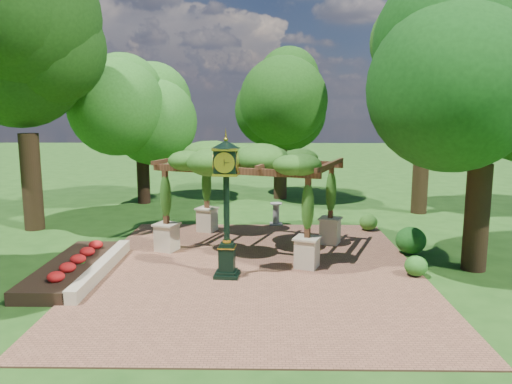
{
  "coord_description": "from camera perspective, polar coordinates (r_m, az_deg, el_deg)",
  "views": [
    {
      "loc": [
        0.27,
        -13.79,
        4.9
      ],
      "look_at": [
        0.0,
        2.5,
        2.2
      ],
      "focal_mm": 35.0,
      "sensor_mm": 36.0,
      "label": 1
    }
  ],
  "objects": [
    {
      "name": "border_wall",
      "position": [
        15.81,
        -17.22,
        -8.32
      ],
      "size": [
        0.35,
        5.0,
        0.4
      ],
      "primitive_type": "cube",
      "color": "#C6B793",
      "rests_on": "ground"
    },
    {
      "name": "shrub_mid",
      "position": [
        17.85,
        17.28,
        -5.29
      ],
      "size": [
        1.1,
        1.1,
        0.92
      ],
      "primitive_type": "ellipsoid",
      "rotation": [
        0.0,
        0.0,
        0.08
      ],
      "color": "#174B15",
      "rests_on": "brick_plaza"
    },
    {
      "name": "ground",
      "position": [
        14.64,
        -0.16,
        -10.15
      ],
      "size": [
        120.0,
        120.0,
        0.0
      ],
      "primitive_type": "plane",
      "color": "#1E4714",
      "rests_on": "ground"
    },
    {
      "name": "shrub_back",
      "position": [
        20.81,
        12.73,
        -3.4
      ],
      "size": [
        0.84,
        0.84,
        0.65
      ],
      "primitive_type": "ellipsoid",
      "rotation": [
        0.0,
        0.0,
        0.17
      ],
      "color": "#30651D",
      "rests_on": "brick_plaza"
    },
    {
      "name": "sundial",
      "position": [
        21.29,
        2.3,
        -2.72
      ],
      "size": [
        0.54,
        0.54,
        0.98
      ],
      "rotation": [
        0.0,
        0.0,
        -0.01
      ],
      "color": "gray",
      "rests_on": "ground"
    },
    {
      "name": "shrub_front",
      "position": [
        15.59,
        17.82,
        -8.05
      ],
      "size": [
        0.85,
        0.85,
        0.6
      ],
      "primitive_type": "ellipsoid",
      "rotation": [
        0.0,
        0.0,
        0.33
      ],
      "color": "#25631C",
      "rests_on": "brick_plaza"
    },
    {
      "name": "pergola",
      "position": [
        17.42,
        -0.64,
        3.25
      ],
      "size": [
        6.78,
        5.5,
        3.69
      ],
      "rotation": [
        0.0,
        0.0,
        -0.37
      ],
      "color": "beige",
      "rests_on": "brick_plaza"
    },
    {
      "name": "tree_east_far",
      "position": [
        24.8,
        18.94,
        14.21
      ],
      "size": [
        4.56,
        4.56,
        10.48
      ],
      "color": "#322313",
      "rests_on": "ground"
    },
    {
      "name": "tree_north",
      "position": [
        27.45,
        2.87,
        10.51
      ],
      "size": [
        4.24,
        4.24,
        7.93
      ],
      "color": "#352315",
      "rests_on": "ground"
    },
    {
      "name": "tree_west_near",
      "position": [
        22.23,
        -25.16,
        14.01
      ],
      "size": [
        5.58,
        5.58,
        10.2
      ],
      "color": "#332214",
      "rests_on": "ground"
    },
    {
      "name": "pedestal_clock",
      "position": [
        14.33,
        -3.41,
        -0.44
      ],
      "size": [
        0.87,
        0.87,
        4.09
      ],
      "rotation": [
        0.0,
        0.0,
        -0.08
      ],
      "color": "black",
      "rests_on": "brick_plaza"
    },
    {
      "name": "flower_bed",
      "position": [
        16.12,
        -20.29,
        -8.22
      ],
      "size": [
        1.5,
        5.0,
        0.36
      ],
      "primitive_type": "cube",
      "color": "red",
      "rests_on": "ground"
    },
    {
      "name": "tree_east_near",
      "position": [
        16.34,
        24.92,
        11.91
      ],
      "size": [
        5.23,
        5.23,
        8.52
      ],
      "color": "black",
      "rests_on": "ground"
    },
    {
      "name": "tree_west_far",
      "position": [
        26.65,
        -13.03,
        9.22
      ],
      "size": [
        4.33,
        4.33,
        7.17
      ],
      "color": "black",
      "rests_on": "ground"
    },
    {
      "name": "brick_plaza",
      "position": [
        15.57,
        -0.09,
        -8.85
      ],
      "size": [
        10.0,
        12.0,
        0.04
      ],
      "primitive_type": "cube",
      "color": "brown",
      "rests_on": "ground"
    }
  ]
}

